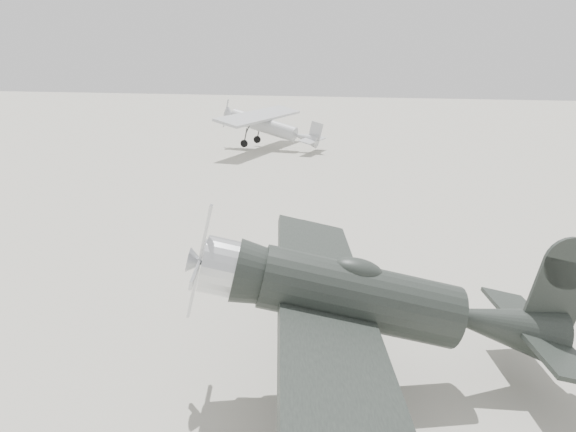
% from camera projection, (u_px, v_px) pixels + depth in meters
% --- Properties ---
extents(ground, '(160.00, 160.00, 0.00)m').
position_uv_depth(ground, '(258.00, 302.00, 16.09)').
color(ground, '#9B988A').
rests_on(ground, ground).
extents(lowwing_monoplane, '(8.22, 11.35, 3.65)m').
position_uv_depth(lowwing_monoplane, '(377.00, 302.00, 11.53)').
color(lowwing_monoplane, black).
rests_on(lowwing_monoplane, ground).
extents(highwing_monoplane, '(7.88, 11.04, 3.11)m').
position_uv_depth(highwing_monoplane, '(268.00, 123.00, 41.33)').
color(highwing_monoplane, '#A0A2A5').
rests_on(highwing_monoplane, ground).
extents(sign_board, '(0.43, 0.88, 1.35)m').
position_uv_depth(sign_board, '(292.00, 317.00, 13.36)').
color(sign_board, '#333333').
rests_on(sign_board, ground).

